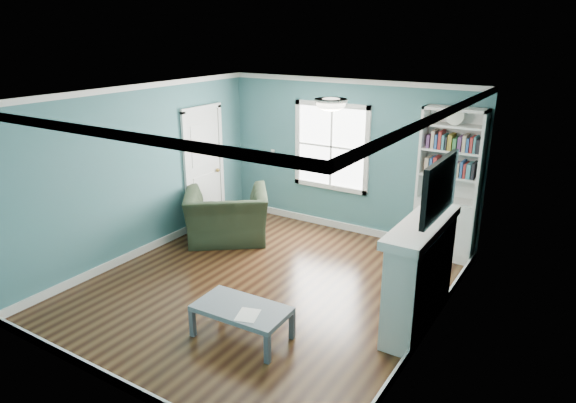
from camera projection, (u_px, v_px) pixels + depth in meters
The scene contains 13 objects.
floor at pixel (264, 286), 7.04m from camera, with size 5.00×5.00×0.00m, color black.
room_walls at pixel (262, 176), 6.53m from camera, with size 5.00×5.00×5.00m.
trim at pixel (263, 201), 6.64m from camera, with size 4.50×5.00×2.60m.
window at pixel (331, 147), 8.72m from camera, with size 1.40×0.06×1.50m.
bookshelf at pixel (447, 199), 7.70m from camera, with size 0.90×0.35×2.31m.
fireplace at pixel (421, 276), 5.95m from camera, with size 0.44×1.58×1.30m.
tv at pixel (440, 188), 5.54m from camera, with size 0.06×1.10×0.65m, color black.
door at pixel (204, 167), 8.94m from camera, with size 0.12×0.98×2.17m.
ceiling_fixture at pixel (331, 103), 5.85m from camera, with size 0.38×0.38×0.15m.
light_switch at pixel (273, 153), 9.41m from camera, with size 0.08×0.01×0.12m, color white.
recliner at pixel (226, 208), 8.41m from camera, with size 1.31×0.85×1.15m, color #232D1C.
coffee_table at pixel (242, 311), 5.78m from camera, with size 1.09×0.62×0.39m.
paper_sheet at pixel (248, 315), 5.60m from camera, with size 0.23×0.29×0.00m, color white.
Camera 1 is at (3.62, -5.16, 3.36)m, focal length 32.00 mm.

